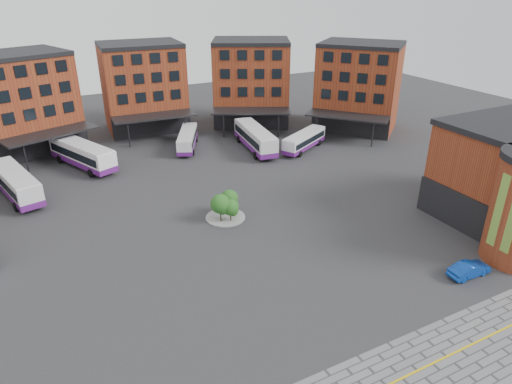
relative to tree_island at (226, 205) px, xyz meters
name	(u,v)px	position (x,y,z in m)	size (l,w,h in m)	color
ground	(260,280)	(-2.03, -11.69, -1.76)	(160.00, 160.00, 0.00)	#28282B
main_building	(108,107)	(-6.81, 26.56, 5.47)	(94.14, 42.48, 14.60)	brown
tree_island	(226,205)	(0.00, 0.00, 0.00)	(4.40, 4.40, 3.26)	gray
bus_b	(16,183)	(-20.26, 16.79, 0.08)	(5.65, 12.36, 3.40)	silver
bus_c	(82,154)	(-11.63, 23.20, 0.16)	(7.53, 12.66, 3.53)	white
bus_d	(187,139)	(3.99, 23.88, -0.26)	(6.23, 9.83, 2.76)	silver
bus_e	(255,138)	(13.10, 18.59, 0.12)	(4.38, 12.56, 3.46)	silver
bus_f	(304,140)	(19.77, 15.03, -0.26)	(9.70, 6.65, 2.76)	white
blue_car	(469,269)	(14.90, -19.64, -1.08)	(1.43, 4.09, 1.35)	#0B3596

